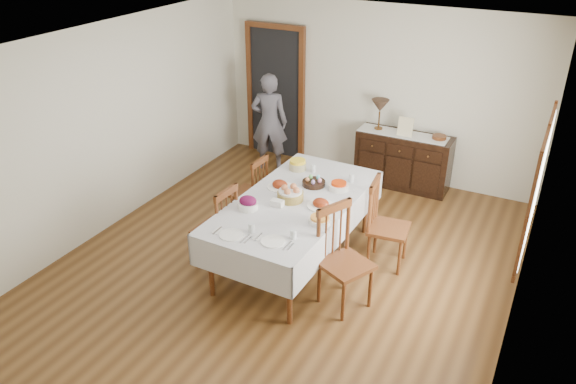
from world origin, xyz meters
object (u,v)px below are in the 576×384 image
at_px(chair_right_near, 342,257).
at_px(chair_right_far, 384,223).
at_px(sideboard, 403,160).
at_px(person, 269,119).
at_px(chair_left_far, 252,190).
at_px(chair_left_near, 218,226).
at_px(table_lamp, 380,107).
at_px(dining_table, 295,207).

xyz_separation_m(chair_right_near, chair_right_far, (0.15, 0.91, -0.03)).
bearing_deg(sideboard, chair_right_far, -79.03).
bearing_deg(person, chair_left_far, 91.72).
height_order(chair_left_far, person, person).
height_order(chair_left_near, chair_left_far, chair_left_near).
distance_m(chair_right_far, table_lamp, 2.36).
xyz_separation_m(chair_left_far, chair_right_near, (1.69, -1.01, 0.09)).
xyz_separation_m(chair_right_near, person, (-2.34, 2.67, 0.26)).
relative_size(chair_right_far, sideboard, 0.78).
relative_size(dining_table, chair_left_near, 2.36).
relative_size(chair_left_far, chair_right_near, 0.85).
bearing_deg(sideboard, table_lamp, 178.28).
height_order(chair_right_far, table_lamp, table_lamp).
bearing_deg(chair_right_near, chair_right_far, 16.36).
height_order(dining_table, person, person).
relative_size(chair_left_near, table_lamp, 2.23).
distance_m(dining_table, chair_right_far, 1.05).
relative_size(chair_right_far, person, 0.65).
xyz_separation_m(chair_left_near, table_lamp, (0.86, 3.02, 0.66)).
bearing_deg(table_lamp, sideboard, -1.72).
height_order(chair_left_near, chair_right_near, chair_right_near).
xyz_separation_m(chair_left_near, chair_left_far, (-0.15, 1.01, -0.04)).
distance_m(chair_left_far, sideboard, 2.46).
relative_size(sideboard, person, 0.83).
bearing_deg(chair_left_far, sideboard, 146.36).
relative_size(person, table_lamp, 3.61).
xyz_separation_m(chair_left_near, chair_right_near, (1.54, -0.00, 0.05)).
bearing_deg(person, chair_right_far, 125.05).
relative_size(chair_left_near, sideboard, 0.74).
distance_m(sideboard, person, 2.15).
bearing_deg(dining_table, table_lamp, 89.32).
distance_m(chair_left_far, table_lamp, 2.35).
bearing_deg(sideboard, person, -170.65).
distance_m(chair_right_far, person, 3.06).
bearing_deg(chair_right_far, table_lamp, 15.02).
distance_m(dining_table, table_lamp, 2.60).
bearing_deg(chair_right_near, person, 67.12).
xyz_separation_m(chair_left_far, person, (-0.65, 1.65, 0.35)).
bearing_deg(chair_left_near, chair_left_far, -168.15).
xyz_separation_m(dining_table, chair_left_near, (-0.76, -0.47, -0.21)).
relative_size(chair_right_near, chair_right_far, 1.05).
distance_m(chair_left_near, sideboard, 3.27).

